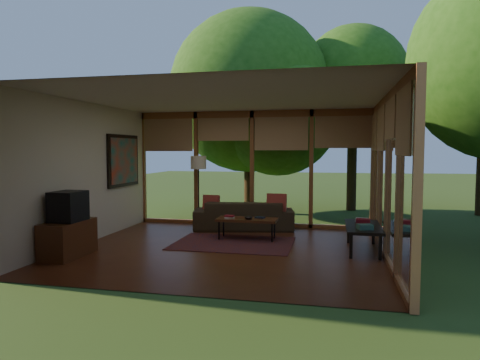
% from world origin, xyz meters
% --- Properties ---
extents(floor, '(5.50, 5.50, 0.00)m').
position_xyz_m(floor, '(0.00, 0.00, 0.00)').
color(floor, '#622E19').
rests_on(floor, ground).
extents(ceiling, '(5.50, 5.50, 0.00)m').
position_xyz_m(ceiling, '(0.00, 0.00, 2.70)').
color(ceiling, silver).
rests_on(ceiling, ground).
extents(wall_left, '(0.04, 5.00, 2.70)m').
position_xyz_m(wall_left, '(-2.75, 0.00, 1.35)').
color(wall_left, silver).
rests_on(wall_left, ground).
extents(wall_front, '(5.50, 0.04, 2.70)m').
position_xyz_m(wall_front, '(0.00, -2.50, 1.35)').
color(wall_front, silver).
rests_on(wall_front, ground).
extents(window_wall_back, '(5.50, 0.12, 2.70)m').
position_xyz_m(window_wall_back, '(0.00, 2.50, 1.35)').
color(window_wall_back, '#A15D32').
rests_on(window_wall_back, ground).
extents(window_wall_right, '(0.12, 5.00, 2.70)m').
position_xyz_m(window_wall_right, '(2.75, 0.00, 1.35)').
color(window_wall_right, '#A15D32').
rests_on(window_wall_right, ground).
extents(tree_nw, '(4.56, 4.56, 5.71)m').
position_xyz_m(tree_nw, '(-0.50, 4.73, 3.43)').
color(tree_nw, '#352413').
rests_on(tree_nw, ground).
extents(tree_ne, '(3.17, 3.17, 5.44)m').
position_xyz_m(tree_ne, '(2.41, 5.80, 3.83)').
color(tree_ne, '#352413').
rests_on(tree_ne, ground).
extents(rug, '(2.24, 1.59, 0.01)m').
position_xyz_m(rug, '(0.02, 0.49, 0.01)').
color(rug, maroon).
rests_on(rug, floor).
extents(sofa, '(2.34, 1.27, 0.65)m').
position_xyz_m(sofa, '(-0.10, 2.00, 0.32)').
color(sofa, '#3A2D1D').
rests_on(sofa, floor).
extents(pillow_left, '(0.37, 0.20, 0.39)m').
position_xyz_m(pillow_left, '(-0.85, 1.95, 0.57)').
color(pillow_left, maroon).
rests_on(pillow_left, sofa).
extents(pillow_right, '(0.43, 0.23, 0.45)m').
position_xyz_m(pillow_right, '(0.65, 1.95, 0.60)').
color(pillow_right, maroon).
rests_on(pillow_right, sofa).
extents(ct_book_lower, '(0.23, 0.20, 0.03)m').
position_xyz_m(ct_book_lower, '(-0.15, 0.86, 0.44)').
color(ct_book_lower, beige).
rests_on(ct_book_lower, coffee_table).
extents(ct_book_upper, '(0.20, 0.16, 0.03)m').
position_xyz_m(ct_book_upper, '(-0.15, 0.86, 0.47)').
color(ct_book_upper, maroon).
rests_on(ct_book_upper, coffee_table).
extents(ct_book_side, '(0.21, 0.17, 0.03)m').
position_xyz_m(ct_book_side, '(0.45, 0.99, 0.44)').
color(ct_book_side, black).
rests_on(ct_book_side, coffee_table).
extents(ct_bowl, '(0.16, 0.16, 0.07)m').
position_xyz_m(ct_bowl, '(0.25, 0.81, 0.46)').
color(ct_bowl, black).
rests_on(ct_bowl, coffee_table).
extents(media_cabinet, '(0.50, 1.00, 0.60)m').
position_xyz_m(media_cabinet, '(-2.47, -1.06, 0.30)').
color(media_cabinet, '#582E18').
rests_on(media_cabinet, floor).
extents(television, '(0.45, 0.55, 0.50)m').
position_xyz_m(television, '(-2.45, -1.06, 0.85)').
color(television, black).
rests_on(television, media_cabinet).
extents(console_book_a, '(0.28, 0.24, 0.09)m').
position_xyz_m(console_book_a, '(2.40, 0.00, 0.50)').
color(console_book_a, '#335A4B').
rests_on(console_book_a, side_console).
extents(console_book_b, '(0.26, 0.20, 0.11)m').
position_xyz_m(console_book_b, '(2.40, 0.45, 0.51)').
color(console_book_b, maroon).
rests_on(console_book_b, side_console).
extents(console_book_c, '(0.25, 0.20, 0.06)m').
position_xyz_m(console_book_c, '(2.40, 0.85, 0.49)').
color(console_book_c, beige).
rests_on(console_book_c, side_console).
extents(floor_lamp, '(0.36, 0.36, 1.65)m').
position_xyz_m(floor_lamp, '(-1.19, 2.09, 1.41)').
color(floor_lamp, black).
rests_on(floor_lamp, floor).
extents(coffee_table, '(1.20, 0.50, 0.43)m').
position_xyz_m(coffee_table, '(0.20, 0.91, 0.39)').
color(coffee_table, '#582E18').
rests_on(coffee_table, floor).
extents(side_console, '(0.60, 1.40, 0.46)m').
position_xyz_m(side_console, '(2.40, 0.40, 0.41)').
color(side_console, black).
rests_on(side_console, floor).
extents(wall_painting, '(0.06, 1.35, 1.15)m').
position_xyz_m(wall_painting, '(-2.71, 1.40, 1.55)').
color(wall_painting, black).
rests_on(wall_painting, wall_left).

